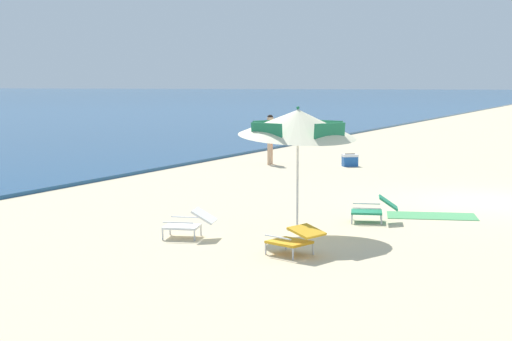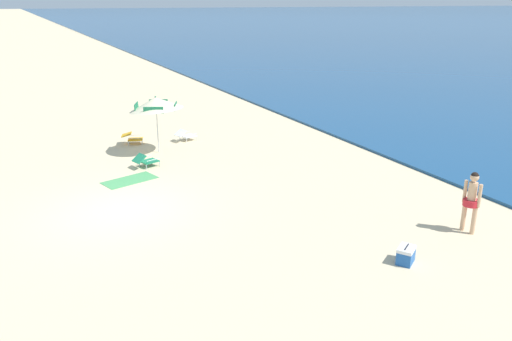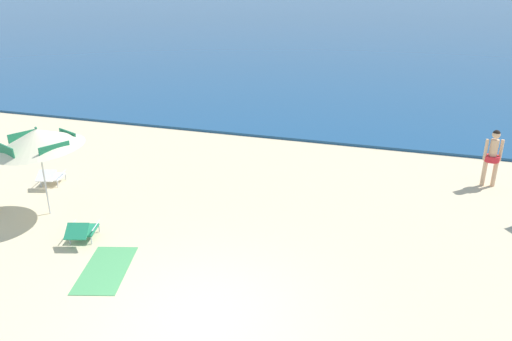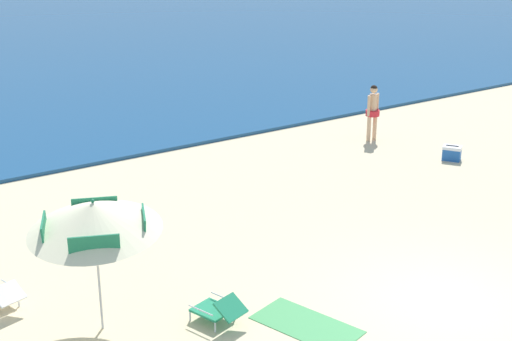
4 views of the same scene
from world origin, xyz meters
name	(u,v)px [view 2 (image 2 of 4)]	position (x,y,z in m)	size (l,w,h in m)	color
ground_plane	(122,210)	(0.00, 0.00, 0.00)	(800.00, 800.00, 0.00)	beige
beach_umbrella_striped_main	(156,104)	(-5.37, 2.60, 2.00)	(3.05, 3.05, 2.35)	silver
lounge_chair_under_umbrella	(186,135)	(-6.59, 4.15, 0.27)	(0.76, 1.00, 0.52)	white
lounge_chair_beside_umbrella	(132,138)	(-7.11, 1.93, 0.28)	(0.77, 0.98, 0.49)	gold
lounge_chair_facing_sea	(146,160)	(-3.69, 1.66, 0.27)	(0.77, 1.01, 0.53)	#1E7F56
person_standing_near_shore	(472,198)	(5.49, 8.00, 0.97)	(0.49, 0.41, 1.68)	#D8A87F
cooler_box	(406,255)	(6.07, 5.37, 0.20)	(0.57, 0.61, 0.43)	#1E56A8
beach_towel	(130,180)	(-2.50, 0.79, 0.01)	(0.90, 1.80, 0.01)	#4C9E5B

